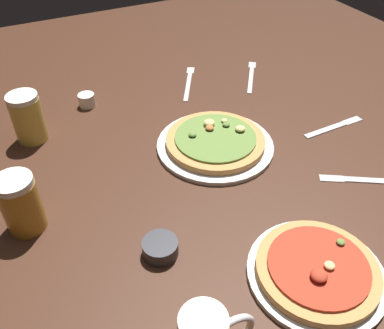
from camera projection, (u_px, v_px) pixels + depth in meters
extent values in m
cube|color=#3D2114|center=(192.00, 175.00, 1.06)|extent=(2.40, 2.40, 0.03)
cylinder|color=silver|center=(316.00, 274.00, 0.80)|extent=(0.27, 0.27, 0.01)
cylinder|color=tan|center=(317.00, 269.00, 0.79)|extent=(0.24, 0.24, 0.02)
cylinder|color=#B73823|center=(318.00, 266.00, 0.79)|extent=(0.19, 0.19, 0.01)
ellipsoid|color=#B73823|center=(319.00, 275.00, 0.76)|extent=(0.03, 0.03, 0.02)
ellipsoid|color=#DBC67A|center=(330.00, 265.00, 0.78)|extent=(0.02, 0.02, 0.01)
ellipsoid|color=olive|center=(341.00, 242.00, 0.82)|extent=(0.02, 0.02, 0.01)
cylinder|color=silver|center=(215.00, 145.00, 1.12)|extent=(0.32, 0.32, 0.01)
cylinder|color=tan|center=(215.00, 141.00, 1.11)|extent=(0.27, 0.27, 0.02)
cylinder|color=olive|center=(215.00, 137.00, 1.10)|extent=(0.22, 0.22, 0.01)
ellipsoid|color=olive|center=(193.00, 134.00, 1.10)|extent=(0.02, 0.02, 0.01)
ellipsoid|color=#DBC67A|center=(224.00, 121.00, 1.15)|extent=(0.02, 0.02, 0.01)
ellipsoid|color=#C67038|center=(210.00, 128.00, 1.12)|extent=(0.02, 0.02, 0.01)
ellipsoid|color=olive|center=(226.00, 124.00, 1.13)|extent=(0.02, 0.02, 0.01)
ellipsoid|color=#DBC67A|center=(240.00, 129.00, 1.12)|extent=(0.03, 0.03, 0.01)
ellipsoid|color=#DBC67A|center=(209.00, 123.00, 1.14)|extent=(0.03, 0.03, 0.02)
cylinder|color=#B27A23|center=(22.00, 206.00, 0.87)|extent=(0.08, 0.08, 0.12)
cylinder|color=white|center=(13.00, 182.00, 0.82)|extent=(0.08, 0.08, 0.02)
torus|color=silver|center=(28.00, 189.00, 0.91)|extent=(0.04, 0.08, 0.08)
cylinder|color=gold|center=(28.00, 120.00, 1.11)|extent=(0.08, 0.08, 0.13)
cylinder|color=white|center=(22.00, 97.00, 1.07)|extent=(0.08, 0.08, 0.01)
torus|color=silver|center=(31.00, 109.00, 1.15)|extent=(0.04, 0.08, 0.08)
cylinder|color=white|center=(203.00, 323.00, 0.57)|extent=(0.07, 0.07, 0.02)
cylinder|color=silver|center=(87.00, 100.00, 1.27)|extent=(0.05, 0.05, 0.04)
cylinder|color=#333338|center=(160.00, 248.00, 0.84)|extent=(0.07, 0.07, 0.03)
cube|color=silver|center=(251.00, 79.00, 1.41)|extent=(0.12, 0.16, 0.01)
cube|color=silver|center=(252.00, 65.00, 1.49)|extent=(0.05, 0.05, 0.00)
cube|color=silver|center=(379.00, 180.00, 1.02)|extent=(0.18, 0.12, 0.01)
cube|color=silver|center=(332.00, 178.00, 1.02)|extent=(0.06, 0.05, 0.00)
cube|color=silver|center=(188.00, 86.00, 1.38)|extent=(0.11, 0.17, 0.01)
cube|color=silver|center=(191.00, 70.00, 1.46)|extent=(0.04, 0.05, 0.00)
cube|color=silver|center=(328.00, 129.00, 1.18)|extent=(0.16, 0.02, 0.01)
cube|color=silver|center=(352.00, 120.00, 1.22)|extent=(0.06, 0.02, 0.00)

